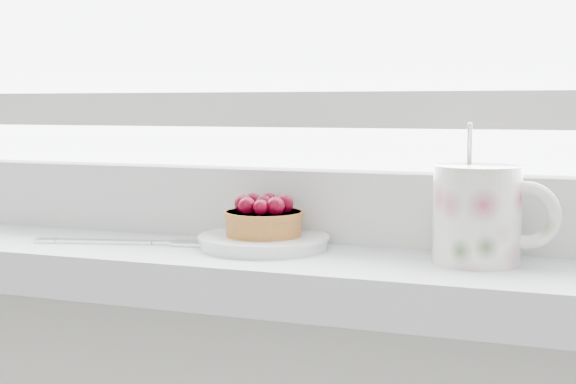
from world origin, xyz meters
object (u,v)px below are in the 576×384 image
at_px(fork, 136,242).
at_px(raspberry_tart, 264,218).
at_px(saucer, 264,242).
at_px(floral_mug, 480,212).

bearing_deg(fork, raspberry_tart, 10.12).
distance_m(saucer, fork, 0.13).
bearing_deg(raspberry_tart, floral_mug, -1.05).
xyz_separation_m(saucer, floral_mug, (0.20, -0.00, 0.04)).
distance_m(saucer, floral_mug, 0.20).
xyz_separation_m(raspberry_tart, fork, (-0.13, -0.02, -0.03)).
relative_size(raspberry_tart, fork, 0.37).
bearing_deg(saucer, floral_mug, -1.03).
xyz_separation_m(saucer, raspberry_tart, (0.00, 0.00, 0.02)).
relative_size(saucer, floral_mug, 1.03).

